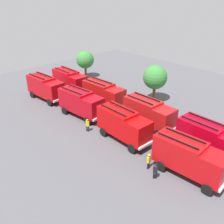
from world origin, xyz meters
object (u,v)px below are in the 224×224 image
(fire_truck_3, at_px, (189,157))
(traffic_cone_0, at_px, (107,116))
(fire_truck_5, at_px, (103,93))
(firefighter_2, at_px, (155,171))
(fire_truck_4, at_px, (70,80))
(fire_truck_7, at_px, (209,138))
(fire_truck_1, at_px, (81,102))
(traffic_cone_1, at_px, (189,131))
(tree_1, at_px, (155,77))
(tree_0, at_px, (85,60))
(fire_truck_6, at_px, (149,112))
(firefighter_1, at_px, (88,125))
(fire_truck_0, at_px, (45,87))
(fire_truck_2, at_px, (123,124))
(firefighter_0, at_px, (149,161))

(fire_truck_3, xyz_separation_m, traffic_cone_0, (-14.37, 2.54, -1.80))
(fire_truck_5, bearing_deg, firefighter_2, -28.10)
(fire_truck_3, height_order, fire_truck_4, same)
(firefighter_2, bearing_deg, fire_truck_7, -57.50)
(fire_truck_1, distance_m, traffic_cone_1, 15.13)
(firefighter_2, relative_size, tree_1, 0.28)
(tree_0, bearing_deg, fire_truck_6, -17.62)
(fire_truck_1, bearing_deg, traffic_cone_0, 30.06)
(fire_truck_1, height_order, fire_truck_3, same)
(firefighter_1, xyz_separation_m, tree_1, (-0.40, 13.99, 3.00))
(fire_truck_0, relative_size, fire_truck_1, 1.00)
(fire_truck_1, relative_size, fire_truck_7, 1.01)
(fire_truck_1, height_order, fire_truck_4, same)
(fire_truck_2, height_order, fire_truck_4, same)
(fire_truck_2, relative_size, tree_0, 1.35)
(tree_1, bearing_deg, traffic_cone_0, -93.22)
(firefighter_0, xyz_separation_m, tree_1, (-10.57, 14.26, 3.00))
(firefighter_1, bearing_deg, fire_truck_5, -4.43)
(fire_truck_2, bearing_deg, fire_truck_4, 166.89)
(fire_truck_1, xyz_separation_m, tree_1, (3.67, 11.89, 1.79))
(fire_truck_2, height_order, traffic_cone_0, fire_truck_2)
(fire_truck_3, distance_m, traffic_cone_0, 14.70)
(fire_truck_7, distance_m, firefighter_1, 14.54)
(fire_truck_1, xyz_separation_m, traffic_cone_0, (3.13, 2.14, -1.80))
(firefighter_1, height_order, tree_1, tree_1)
(fire_truck_1, bearing_deg, fire_truck_5, 89.10)
(traffic_cone_0, bearing_deg, tree_0, 150.72)
(fire_truck_7, relative_size, traffic_cone_0, 10.41)
(firefighter_2, relative_size, traffic_cone_0, 2.38)
(fire_truck_1, relative_size, fire_truck_2, 1.01)
(fire_truck_2, relative_size, fire_truck_4, 1.01)
(fire_truck_0, relative_size, fire_truck_4, 1.02)
(fire_truck_5, relative_size, firefighter_2, 4.38)
(firefighter_2, height_order, tree_1, tree_1)
(firefighter_0, bearing_deg, fire_truck_2, -34.01)
(fire_truck_1, distance_m, fire_truck_2, 8.60)
(fire_truck_1, bearing_deg, firefighter_2, -15.61)
(fire_truck_0, distance_m, fire_truck_7, 26.40)
(fire_truck_0, height_order, fire_truck_2, same)
(fire_truck_0, relative_size, firefighter_1, 4.37)
(fire_truck_4, xyz_separation_m, firefighter_0, (23.15, -6.76, -1.21))
(fire_truck_7, bearing_deg, fire_truck_1, -164.55)
(fire_truck_3, distance_m, fire_truck_4, 26.83)
(firefighter_2, height_order, traffic_cone_0, firefighter_2)
(fire_truck_2, height_order, tree_1, tree_1)
(firefighter_0, relative_size, tree_1, 0.29)
(fire_truck_0, relative_size, firefighter_2, 4.41)
(fire_truck_4, relative_size, tree_1, 1.23)
(fire_truck_2, height_order, fire_truck_6, same)
(fire_truck_6, xyz_separation_m, firefighter_0, (5.56, -6.73, -1.21))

